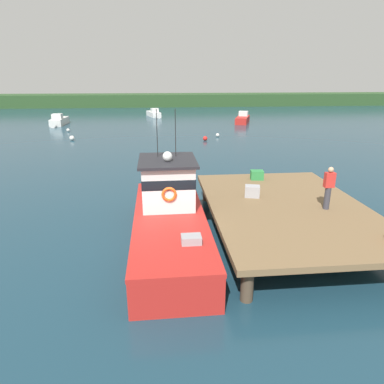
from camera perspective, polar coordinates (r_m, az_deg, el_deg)
The scene contains 14 objects.
ground_plane at distance 13.43m, azimuth -4.59°, elevation -7.65°, with size 200.00×200.00×0.00m, color #193847.
dock at distance 13.89m, azimuth 15.52°, elevation -2.57°, with size 6.00×9.00×1.20m.
main_fishing_boat at distance 12.92m, azimuth -3.82°, elevation -3.83°, with size 2.60×9.81×4.80m.
crate_single_far at distance 14.38m, azimuth 10.00°, elevation 0.12°, with size 0.60×0.44×0.47m, color #9E9EA3.
crate_stack_mid_dock at distance 16.86m, azimuth 10.76°, elevation 2.81°, with size 0.60×0.44×0.44m, color #2D8442.
deckhand_by_the_boat at distance 13.64m, azimuth 21.79°, elevation 0.75°, with size 0.36×0.22×1.63m.
moored_boat_off_the_point at distance 54.12m, azimuth -6.32°, elevation 12.81°, with size 2.37×5.18×1.30m.
moored_boat_near_channel at distance 47.44m, azimuth 8.47°, elevation 11.97°, with size 3.03×5.81×1.47m.
moored_boat_outer_mooring at distance 47.79m, azimuth -21.32°, elevation 10.95°, with size 1.47×5.64×1.43m.
mooring_buoy_spare_mooring at distance 35.84m, azimuth 4.28°, elevation 9.44°, with size 0.36×0.36×0.36m, color silver.
mooring_buoy_channel_marker at distance 33.60m, azimuth 2.21°, elevation 8.91°, with size 0.43×0.43×0.43m, color red.
mooring_buoy_outer at distance 35.66m, azimuth -19.36°, elevation 8.48°, with size 0.46×0.46×0.46m, color silver.
mooring_buoy_inshore at distance 41.54m, azimuth -19.92°, elevation 9.67°, with size 0.36×0.36×0.36m, color silver.
far_shoreline at distance 74.19m, azimuth -5.68°, elevation 15.01°, with size 120.00×8.00×2.40m, color #284723.
Camera 1 is at (-0.10, -12.03, 5.96)m, focal length 32.03 mm.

